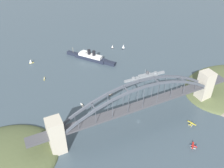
# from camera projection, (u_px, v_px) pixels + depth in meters

# --- Properties ---
(ground_plane) EXTENTS (1400.00, 1400.00, 0.00)m
(ground_plane) POSITION_uv_depth(u_px,v_px,m) (138.00, 121.00, 314.81)
(ground_plane) COLOR #3D4C56
(harbor_arch_bridge) EXTENTS (277.39, 17.24, 62.05)m
(harbor_arch_bridge) POSITION_uv_depth(u_px,v_px,m) (140.00, 106.00, 299.67)
(harbor_arch_bridge) COLOR #BCB29E
(harbor_arch_bridge) RESTS_ON ground
(ocean_liner) EXTENTS (67.48, 83.96, 19.63)m
(ocean_liner) POSITION_uv_depth(u_px,v_px,m) (91.00, 57.00, 441.49)
(ocean_liner) COLOR #1E2333
(ocean_liner) RESTS_ON ground
(naval_cruiser) EXTENTS (74.55, 10.04, 15.82)m
(naval_cruiser) POSITION_uv_depth(u_px,v_px,m) (145.00, 76.00, 395.77)
(naval_cruiser) COLOR gray
(naval_cruiser) RESTS_ON ground
(seaplane_taxiing_near_bridge) EXTENTS (9.29, 9.25, 4.88)m
(seaplane_taxiing_near_bridge) POSITION_uv_depth(u_px,v_px,m) (193.00, 146.00, 278.95)
(seaplane_taxiing_near_bridge) COLOR #B7B7B2
(seaplane_taxiing_near_bridge) RESTS_ON ground
(seaplane_second_in_formation) EXTENTS (8.00, 11.49, 4.82)m
(seaplane_second_in_formation) POSITION_uv_depth(u_px,v_px,m) (191.00, 124.00, 307.93)
(seaplane_second_in_formation) COLOR #B7B7B2
(seaplane_second_in_formation) RESTS_ON ground
(small_boat_0) EXTENTS (6.06, 4.06, 6.56)m
(small_boat_0) POSITION_uv_depth(u_px,v_px,m) (110.00, 93.00, 358.16)
(small_boat_0) COLOR brown
(small_boat_0) RESTS_ON ground
(small_boat_1) EXTENTS (9.37, 6.98, 9.90)m
(small_boat_1) POSITION_uv_depth(u_px,v_px,m) (181.00, 88.00, 366.78)
(small_boat_1) COLOR #234C8C
(small_boat_1) RESTS_ON ground
(small_boat_2) EXTENTS (9.00, 7.73, 10.05)m
(small_boat_2) POSITION_uv_depth(u_px,v_px,m) (123.00, 46.00, 477.56)
(small_boat_2) COLOR black
(small_boat_2) RESTS_ON ground
(small_boat_3) EXTENTS (3.68, 9.64, 2.01)m
(small_boat_3) POSITION_uv_depth(u_px,v_px,m) (44.00, 79.00, 393.09)
(small_boat_3) COLOR gold
(small_boat_3) RESTS_ON ground
(small_boat_4) EXTENTS (8.62, 4.96, 9.09)m
(small_boat_4) POSITION_uv_depth(u_px,v_px,m) (31.00, 61.00, 431.47)
(small_boat_4) COLOR gold
(small_boat_4) RESTS_ON ground
(small_boat_5) EXTENTS (6.95, 6.10, 7.64)m
(small_boat_5) POSITION_uv_depth(u_px,v_px,m) (112.00, 47.00, 479.27)
(small_boat_5) COLOR black
(small_boat_5) RESTS_ON ground
(small_boat_6) EXTENTS (2.81, 12.42, 2.26)m
(small_boat_6) POSITION_uv_depth(u_px,v_px,m) (82.00, 105.00, 338.95)
(small_boat_6) COLOR silver
(small_boat_6) RESTS_ON ground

